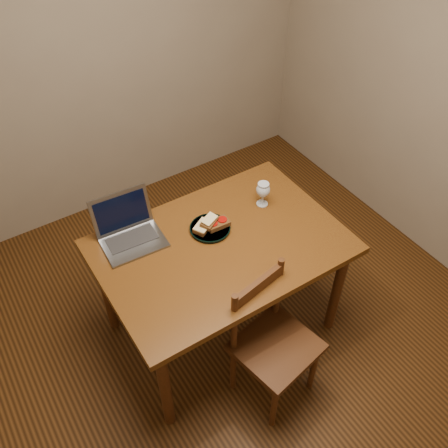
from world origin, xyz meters
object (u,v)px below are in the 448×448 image
milk_glass (263,194)px  table (221,255)px  chair (273,339)px  plate (210,229)px  laptop (128,228)px

milk_glass → table: bearing=-159.2°
chair → plate: (0.00, 0.61, 0.29)m
table → plate: 0.16m
table → plate: plate is taller
milk_glass → laptop: bearing=166.7°
table → milk_glass: milk_glass is taller
chair → milk_glass: bearing=49.0°
plate → milk_glass: 0.37m
laptop → plate: bearing=-23.2°
chair → laptop: size_ratio=1.36×
plate → table: bearing=-93.8°
table → plate: size_ratio=5.79×
chair → milk_glass: 0.81m
plate → milk_glass: milk_glass is taller
chair → laptop: bearing=105.2°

